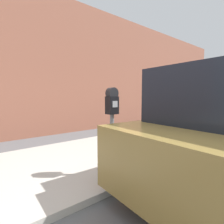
{
  "coord_description": "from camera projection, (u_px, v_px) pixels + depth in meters",
  "views": [
    {
      "loc": [
        -2.06,
        -1.02,
        1.4
      ],
      "look_at": [
        -0.3,
        1.14,
        1.14
      ],
      "focal_mm": 28.0,
      "sensor_mm": 36.0,
      "label": 1
    }
  ],
  "objects": [
    {
      "name": "building_facade",
      "position": [
        44.0,
        65.0,
        6.06
      ],
      "size": [
        24.0,
        0.3,
        4.94
      ],
      "color": "#935642",
      "rests_on": "ground_plane"
    },
    {
      "name": "sidewalk",
      "position": [
        93.0,
        156.0,
        3.9
      ],
      "size": [
        24.0,
        2.8,
        0.1
      ],
      "color": "#BCB7AD",
      "rests_on": "ground_plane"
    },
    {
      "name": "ground_plane",
      "position": [
        187.0,
        207.0,
        2.21
      ],
      "size": [
        60.0,
        60.0,
        0.0
      ],
      "primitive_type": "plane",
      "color": "slate"
    },
    {
      "name": "parking_meter",
      "position": [
        112.0,
        114.0,
        2.8
      ],
      "size": [
        0.18,
        0.15,
        1.43
      ],
      "color": "slate",
      "rests_on": "sidewalk"
    }
  ]
}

